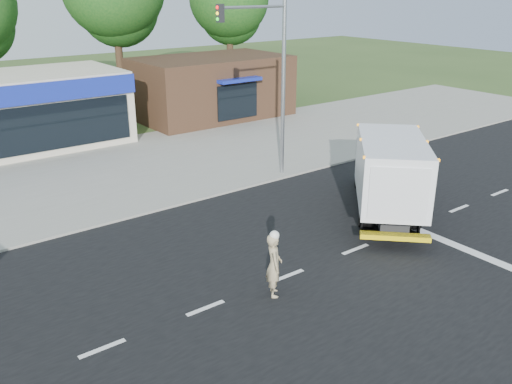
% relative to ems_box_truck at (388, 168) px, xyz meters
% --- Properties ---
extents(ground, '(120.00, 120.00, 0.00)m').
position_rel_ems_box_truck_xyz_m(ground, '(-3.35, -1.60, -1.84)').
color(ground, '#385123').
rests_on(ground, ground).
extents(road_asphalt, '(60.00, 14.00, 0.02)m').
position_rel_ems_box_truck_xyz_m(road_asphalt, '(-3.35, -1.60, -1.83)').
color(road_asphalt, black).
rests_on(road_asphalt, ground).
extents(sidewalk, '(60.00, 2.40, 0.12)m').
position_rel_ems_box_truck_xyz_m(sidewalk, '(-3.35, 6.60, -1.78)').
color(sidewalk, gray).
rests_on(sidewalk, ground).
extents(parking_apron, '(60.00, 9.00, 0.02)m').
position_rel_ems_box_truck_xyz_m(parking_apron, '(-3.35, 12.40, -1.83)').
color(parking_apron, gray).
rests_on(parking_apron, ground).
extents(lane_markings, '(55.20, 7.00, 0.01)m').
position_rel_ems_box_truck_xyz_m(lane_markings, '(-2.00, -2.95, -1.82)').
color(lane_markings, silver).
rests_on(lane_markings, road_asphalt).
extents(ems_box_truck, '(6.60, 6.70, 3.19)m').
position_rel_ems_box_truck_xyz_m(ems_box_truck, '(0.00, 0.00, 0.00)').
color(ems_box_truck, black).
rests_on(ems_box_truck, ground).
extents(emergency_worker, '(0.75, 0.84, 2.04)m').
position_rel_ems_box_truck_xyz_m(emergency_worker, '(-7.37, -2.16, -0.84)').
color(emergency_worker, tan).
rests_on(emergency_worker, ground).
extents(brown_storefront, '(10.00, 6.70, 4.00)m').
position_rel_ems_box_truck_xyz_m(brown_storefront, '(3.65, 18.38, 0.16)').
color(brown_storefront, '#382316').
rests_on(brown_storefront, ground).
extents(traffic_signal_pole, '(3.51, 0.25, 8.00)m').
position_rel_ems_box_truck_xyz_m(traffic_signal_pole, '(-1.00, 6.00, 3.08)').
color(traffic_signal_pole, gray).
rests_on(traffic_signal_pole, ground).
extents(background_trees, '(36.77, 7.39, 12.10)m').
position_rel_ems_box_truck_xyz_m(background_trees, '(-4.20, 26.57, 5.54)').
color(background_trees, '#332114').
rests_on(background_trees, ground).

